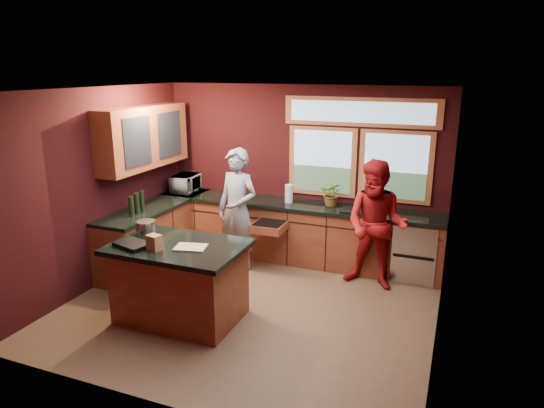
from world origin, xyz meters
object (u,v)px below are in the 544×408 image
Objects in this scene: island at (180,281)px; person_grey at (238,210)px; cutting_board at (191,247)px; person_red at (376,225)px; stock_pot at (146,228)px.

person_grey is at bearing 90.08° from island.
island is 0.52m from cutting_board.
cutting_board is (-1.81, -1.79, 0.06)m from person_red.
island is 0.80m from stock_pot.
person_grey is 1.58m from stock_pot.
island is 1.68m from person_grey.
person_red is at bearing 15.89° from person_grey.
person_grey is at bearing -169.08° from person_red.
person_red is at bearing 31.90° from stock_pot.
island is 4.43× the size of cutting_board.
cutting_board is 0.78m from stock_pot.
person_grey is 2.02m from person_red.
person_grey reaches higher than cutting_board.
island is 2.69m from person_red.
cutting_board is 1.46× the size of stock_pot.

